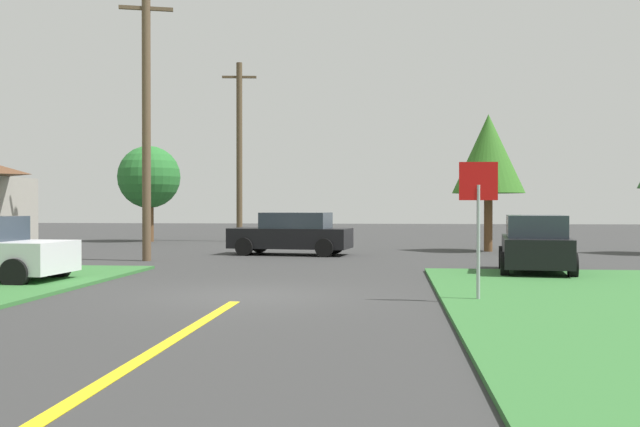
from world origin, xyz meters
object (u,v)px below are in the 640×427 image
Objects in this scene: oak_tree_right at (488,154)px; pine_tree_center at (149,178)px; utility_pole_far at (239,150)px; stop_sign at (478,204)px; car_approaching_junction at (292,234)px; car_on_crossroad at (535,245)px; utility_pole_mid at (146,120)px.

pine_tree_center is at bearing 158.82° from oak_tree_right.
utility_pole_far is at bearing 7.89° from pine_tree_center.
utility_pole_far is 1.87× the size of pine_tree_center.
stop_sign is 0.57× the size of car_approaching_junction.
utility_pole_far is (-11.90, 16.76, 4.01)m from car_on_crossroad.
stop_sign is at bearing -67.18° from utility_pole_far.
stop_sign is 26.47m from pine_tree_center.
car_on_crossroad is 0.84× the size of pine_tree_center.
pine_tree_center reaches higher than stop_sign.
car_on_crossroad is 0.45× the size of utility_pole_mid.
oak_tree_right is (12.27, 6.24, -0.79)m from utility_pole_mid.
stop_sign is at bearing -98.33° from oak_tree_right.
pine_tree_center is (-16.59, 16.11, 2.56)m from car_on_crossroad.
car_approaching_junction is 6.94m from utility_pole_mid.
car_on_crossroad is at bearing -90.17° from oak_tree_right.
utility_pole_far is (-4.18, 9.88, 4.01)m from car_approaching_junction.
car_on_crossroad is 10.34m from car_approaching_junction.
stop_sign is 0.29× the size of utility_pole_mid.
stop_sign is at bearing 120.65° from car_approaching_junction.
pine_tree_center is at bearing -38.27° from car_approaching_junction.
car_on_crossroad is 10.18m from oak_tree_right.
car_approaching_junction is 0.95× the size of pine_tree_center.
utility_pole_mid reaches higher than oak_tree_right.
pine_tree_center is (-4.68, -0.65, -1.45)m from utility_pole_far.
utility_pole_far reaches higher than stop_sign.
utility_pole_far reaches higher than utility_pole_mid.
stop_sign is at bearing -43.77° from utility_pole_mid.
car_approaching_junction is at bearing 37.38° from utility_pole_mid.
stop_sign reaches higher than car_approaching_junction.
utility_pole_mid is 13.34m from utility_pole_far.
utility_pole_mid is at bearing -91.44° from utility_pole_far.
oak_tree_right reaches higher than car_approaching_junction.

